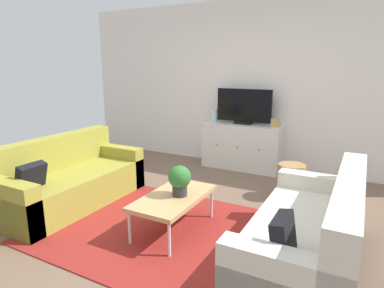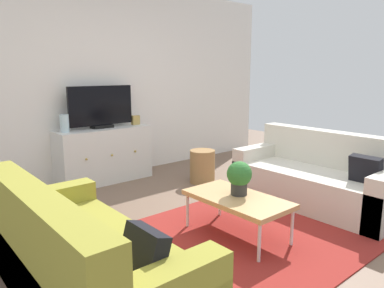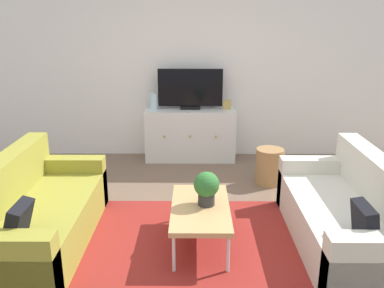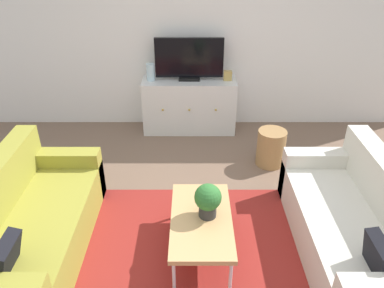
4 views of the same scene
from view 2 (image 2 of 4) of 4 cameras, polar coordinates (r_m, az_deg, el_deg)
name	(u,v)px [view 2 (image 2 of 4)]	position (r m, az deg, el deg)	size (l,w,h in m)	color
ground_plane	(224,235)	(3.48, 4.97, -14.07)	(10.00, 10.00, 0.00)	brown
wall_back	(94,82)	(5.26, -15.18, 9.39)	(6.40, 0.12, 2.70)	white
area_rug	(235,240)	(3.39, 6.84, -14.77)	(2.50, 1.90, 0.01)	maroon
couch_left_side	(78,265)	(2.56, -17.49, -17.67)	(0.81, 1.80, 0.81)	olive
couch_right_side	(319,180)	(4.41, 19.33, -5.36)	(0.81, 1.80, 0.81)	beige
coffee_table	(237,200)	(3.35, 7.12, -8.69)	(0.52, 0.96, 0.38)	tan
potted_plant	(239,176)	(3.34, 7.43, -5.07)	(0.23, 0.23, 0.31)	#2D2D2D
tv_console	(104,155)	(5.11, -13.64, -1.66)	(1.27, 0.47, 0.74)	silver
flat_screen_tv	(101,107)	(5.03, -14.09, 5.62)	(0.90, 0.16, 0.56)	black
glass_vase	(64,123)	(4.82, -19.37, 3.10)	(0.11, 0.11, 0.23)	silver
mantel_clock	(135,120)	(5.28, -8.86, 3.74)	(0.11, 0.07, 0.13)	tan
wicker_basket	(202,166)	(4.95, 1.64, -3.52)	(0.34, 0.34, 0.45)	#9E7547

